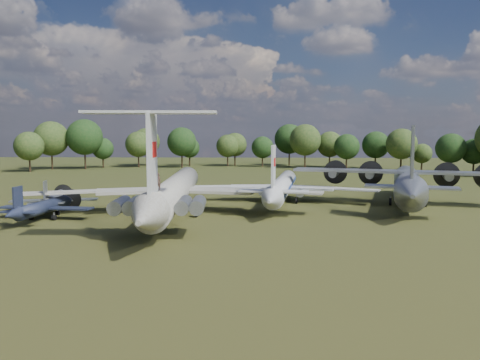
# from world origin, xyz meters

# --- Properties ---
(ground) EXTENTS (300.00, 300.00, 0.00)m
(ground) POSITION_xyz_m (0.00, 0.00, 0.00)
(ground) COLOR #203612
(ground) RESTS_ON ground
(il62_airliner) EXTENTS (44.46, 56.16, 5.28)m
(il62_airliner) POSITION_xyz_m (-2.53, -3.59, 2.64)
(il62_airliner) COLOR #BABAB5
(il62_airliner) RESTS_ON ground
(tu104_jet) EXTENTS (36.22, 45.09, 4.13)m
(tu104_jet) POSITION_xyz_m (13.00, 8.63, 2.07)
(tu104_jet) COLOR white
(tu104_jet) RESTS_ON ground
(an12_transport) EXTENTS (46.32, 49.25, 5.36)m
(an12_transport) POSITION_xyz_m (32.76, 6.47, 2.68)
(an12_transport) COLOR #919498
(an12_transport) RESTS_ON ground
(small_prop_west) EXTENTS (14.18, 18.29, 2.52)m
(small_prop_west) POSITION_xyz_m (-19.12, -7.96, 1.26)
(small_prop_west) COLOR black
(small_prop_west) RESTS_ON ground
(small_prop_northwest) EXTENTS (15.73, 19.08, 2.46)m
(small_prop_northwest) POSITION_xyz_m (-20.96, -0.66, 1.23)
(small_prop_northwest) COLOR #A5A8AD
(small_prop_northwest) RESTS_ON ground
(person_on_il62) EXTENTS (0.81, 0.70, 1.87)m
(person_on_il62) POSITION_xyz_m (-1.68, -18.36, 6.22)
(person_on_il62) COLOR #94644B
(person_on_il62) RESTS_ON il62_airliner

